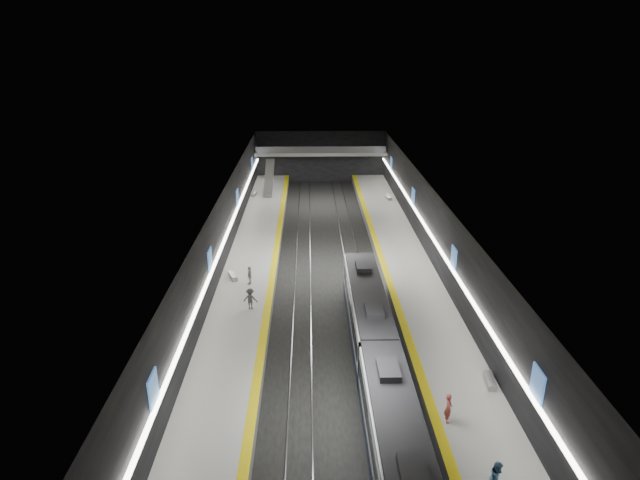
{
  "coord_description": "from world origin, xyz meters",
  "views": [
    {
      "loc": [
        -1.88,
        -47.97,
        21.55
      ],
      "look_at": [
        -0.77,
        2.88,
        2.2
      ],
      "focal_mm": 30.0,
      "sensor_mm": 36.0,
      "label": 1
    }
  ],
  "objects_px": {
    "passenger_right_a": "(448,408)",
    "bench_right_far": "(388,198)",
    "passenger_left_a": "(250,275)",
    "train": "(379,364)",
    "bench_left_far": "(254,194)",
    "passenger_right_b": "(497,478)",
    "bench_right_near": "(490,381)",
    "passenger_left_b": "(250,299)",
    "escalator": "(269,178)",
    "bench_left_near": "(233,276)"
  },
  "relations": [
    {
      "from": "train",
      "to": "passenger_right_a",
      "type": "distance_m",
      "value": 5.28
    },
    {
      "from": "passenger_left_a",
      "to": "passenger_left_b",
      "type": "relative_size",
      "value": 0.95
    },
    {
      "from": "bench_left_far",
      "to": "passenger_right_a",
      "type": "xyz_separation_m",
      "value": [
        15.42,
        -46.95,
        0.71
      ]
    },
    {
      "from": "escalator",
      "to": "bench_left_near",
      "type": "height_order",
      "value": "escalator"
    },
    {
      "from": "bench_right_far",
      "to": "passenger_left_b",
      "type": "relative_size",
      "value": 0.92
    },
    {
      "from": "passenger_right_a",
      "to": "bench_left_near",
      "type": "bearing_deg",
      "value": 39.89
    },
    {
      "from": "escalator",
      "to": "passenger_right_b",
      "type": "bearing_deg",
      "value": -75.12
    },
    {
      "from": "passenger_left_a",
      "to": "bench_right_near",
      "type": "bearing_deg",
      "value": 53.89
    },
    {
      "from": "train",
      "to": "passenger_left_b",
      "type": "height_order",
      "value": "train"
    },
    {
      "from": "passenger_right_a",
      "to": "passenger_left_b",
      "type": "distance_m",
      "value": 18.64
    },
    {
      "from": "bench_left_far",
      "to": "passenger_right_a",
      "type": "height_order",
      "value": "passenger_right_a"
    },
    {
      "from": "passenger_left_b",
      "to": "bench_right_near",
      "type": "bearing_deg",
      "value": 154.15
    },
    {
      "from": "bench_right_far",
      "to": "passenger_left_a",
      "type": "relative_size",
      "value": 0.97
    },
    {
      "from": "bench_left_near",
      "to": "passenger_left_b",
      "type": "xyz_separation_m",
      "value": [
        2.21,
        -5.89,
        0.7
      ]
    },
    {
      "from": "passenger_right_b",
      "to": "passenger_left_a",
      "type": "relative_size",
      "value": 1.09
    },
    {
      "from": "bench_right_far",
      "to": "passenger_right_b",
      "type": "bearing_deg",
      "value": -101.46
    },
    {
      "from": "bench_left_far",
      "to": "bench_left_near",
      "type": "bearing_deg",
      "value": -84.05
    },
    {
      "from": "bench_left_near",
      "to": "passenger_left_b",
      "type": "distance_m",
      "value": 6.33
    },
    {
      "from": "train",
      "to": "escalator",
      "type": "xyz_separation_m",
      "value": [
        -10.0,
        45.29,
        0.7
      ]
    },
    {
      "from": "passenger_right_a",
      "to": "passenger_left_a",
      "type": "relative_size",
      "value": 1.07
    },
    {
      "from": "bench_right_far",
      "to": "passenger_right_a",
      "type": "xyz_separation_m",
      "value": [
        -2.96,
        -44.67,
        0.72
      ]
    },
    {
      "from": "bench_right_near",
      "to": "passenger_right_a",
      "type": "height_order",
      "value": "passenger_right_a"
    },
    {
      "from": "bench_right_near",
      "to": "bench_left_far",
      "type": "bearing_deg",
      "value": 120.5
    },
    {
      "from": "escalator",
      "to": "bench_left_far",
      "type": "height_order",
      "value": "escalator"
    },
    {
      "from": "bench_left_near",
      "to": "passenger_left_b",
      "type": "bearing_deg",
      "value": -92.7
    },
    {
      "from": "passenger_right_b",
      "to": "passenger_left_b",
      "type": "height_order",
      "value": "passenger_right_b"
    },
    {
      "from": "passenger_right_a",
      "to": "passenger_left_a",
      "type": "xyz_separation_m",
      "value": [
        -13.09,
        18.46,
        -0.06
      ]
    },
    {
      "from": "passenger_right_a",
      "to": "bench_right_far",
      "type": "bearing_deg",
      "value": -0.8
    },
    {
      "from": "bench_right_far",
      "to": "bench_left_near",
      "type": "bearing_deg",
      "value": -134.6
    },
    {
      "from": "bench_right_near",
      "to": "passenger_left_a",
      "type": "height_order",
      "value": "passenger_left_a"
    },
    {
      "from": "bench_right_near",
      "to": "bench_right_far",
      "type": "distance_m",
      "value": 41.21
    },
    {
      "from": "bench_right_near",
      "to": "passenger_left_b",
      "type": "distance_m",
      "value": 19.16
    },
    {
      "from": "bench_right_far",
      "to": "passenger_right_a",
      "type": "height_order",
      "value": "passenger_right_a"
    },
    {
      "from": "passenger_right_b",
      "to": "escalator",
      "type": "bearing_deg",
      "value": 54.58
    },
    {
      "from": "train",
      "to": "passenger_left_b",
      "type": "bearing_deg",
      "value": 133.12
    },
    {
      "from": "passenger_right_b",
      "to": "passenger_left_a",
      "type": "height_order",
      "value": "passenger_right_b"
    },
    {
      "from": "escalator",
      "to": "passenger_right_a",
      "type": "relative_size",
      "value": 4.36
    },
    {
      "from": "train",
      "to": "bench_left_near",
      "type": "xyz_separation_m",
      "value": [
        -11.34,
        15.65,
        -0.99
      ]
    },
    {
      "from": "bench_left_far",
      "to": "passenger_right_b",
      "type": "relative_size",
      "value": 0.93
    },
    {
      "from": "bench_left_far",
      "to": "passenger_left_a",
      "type": "height_order",
      "value": "passenger_left_a"
    },
    {
      "from": "passenger_left_a",
      "to": "bench_right_far",
      "type": "bearing_deg",
      "value": 154.37
    },
    {
      "from": "train",
      "to": "passenger_right_b",
      "type": "xyz_separation_m",
      "value": [
        4.47,
        -9.19,
        -0.27
      ]
    },
    {
      "from": "bench_left_near",
      "to": "bench_right_near",
      "type": "xyz_separation_m",
      "value": [
        18.34,
        -16.2,
        0.01
      ]
    },
    {
      "from": "bench_left_far",
      "to": "passenger_left_a",
      "type": "xyz_separation_m",
      "value": [
        2.33,
        -28.48,
        0.64
      ]
    },
    {
      "from": "passenger_left_a",
      "to": "train",
      "type": "bearing_deg",
      "value": 39.66
    },
    {
      "from": "passenger_left_a",
      "to": "escalator",
      "type": "bearing_deg",
      "value": -173.52
    },
    {
      "from": "train",
      "to": "bench_left_far",
      "type": "relative_size",
      "value": 17.13
    },
    {
      "from": "bench_left_far",
      "to": "passenger_left_b",
      "type": "xyz_separation_m",
      "value": [
        2.87,
        -33.18,
        0.69
      ]
    },
    {
      "from": "passenger_right_b",
      "to": "passenger_left_b",
      "type": "relative_size",
      "value": 1.04
    },
    {
      "from": "train",
      "to": "passenger_left_a",
      "type": "distance_m",
      "value": 17.39
    }
  ]
}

